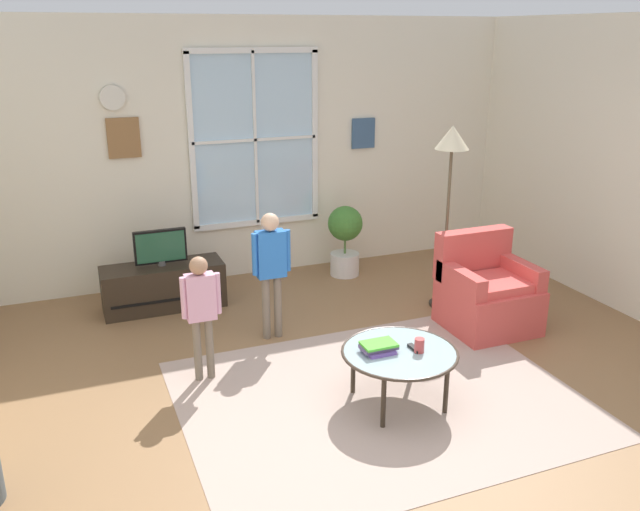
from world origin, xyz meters
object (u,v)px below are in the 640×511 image
(person_blue_shirt, at_px, (271,261))
(potted_plant_by_window, at_px, (345,236))
(armchair, at_px, (486,294))
(tv_stand, at_px, (164,286))
(cup, at_px, (419,345))
(floor_lamp, at_px, (451,157))
(remote_near_books, at_px, (414,348))
(remote_near_cup, at_px, (385,343))
(person_pink_shirt, at_px, (201,304))
(book_stack, at_px, (379,347))
(coffee_table, at_px, (399,354))
(television, at_px, (160,247))

(person_blue_shirt, bearing_deg, potted_plant_by_window, 44.70)
(armchair, bearing_deg, tv_stand, 150.06)
(cup, height_order, floor_lamp, floor_lamp)
(remote_near_books, relative_size, remote_near_cup, 1.00)
(potted_plant_by_window, bearing_deg, person_pink_shirt, -138.37)
(remote_near_cup, bearing_deg, tv_stand, 118.79)
(book_stack, relative_size, person_pink_shirt, 0.26)
(person_pink_shirt, relative_size, potted_plant_by_window, 1.28)
(cup, xyz_separation_m, floor_lamp, (1.17, 1.55, 1.03))
(book_stack, xyz_separation_m, floor_lamp, (1.44, 1.43, 1.05))
(remote_near_cup, xyz_separation_m, person_pink_shirt, (-1.21, 0.74, 0.21))
(armchair, bearing_deg, coffee_table, -147.18)
(book_stack, distance_m, potted_plant_by_window, 2.75)
(remote_near_cup, bearing_deg, armchair, 27.61)
(coffee_table, relative_size, remote_near_cup, 6.12)
(television, bearing_deg, armchair, -29.90)
(coffee_table, bearing_deg, book_stack, 161.05)
(potted_plant_by_window, bearing_deg, remote_near_books, -103.21)
(television, height_order, book_stack, television)
(book_stack, bearing_deg, floor_lamp, 44.80)
(remote_near_books, bearing_deg, person_pink_shirt, 146.49)
(remote_near_books, xyz_separation_m, person_blue_shirt, (-0.63, 1.43, 0.29))
(person_pink_shirt, relative_size, floor_lamp, 0.57)
(television, distance_m, remote_near_books, 2.86)
(cup, bearing_deg, coffee_table, 153.43)
(tv_stand, distance_m, armchair, 3.13)
(cup, distance_m, potted_plant_by_window, 2.79)
(cup, xyz_separation_m, person_pink_shirt, (-1.38, 0.95, 0.17))
(book_stack, relative_size, remote_near_cup, 1.87)
(armchair, height_order, remote_near_cup, armchair)
(remote_near_cup, relative_size, person_blue_shirt, 0.12)
(remote_near_books, distance_m, floor_lamp, 2.20)
(coffee_table, bearing_deg, person_pink_shirt, 144.80)
(coffee_table, xyz_separation_m, cup, (0.12, -0.06, 0.08))
(remote_near_books, bearing_deg, armchair, 35.58)
(tv_stand, height_order, book_stack, book_stack)
(cup, height_order, remote_near_books, cup)
(armchair, xyz_separation_m, book_stack, (-1.54, -0.85, 0.13))
(armchair, distance_m, remote_near_cup, 1.63)
(tv_stand, height_order, person_pink_shirt, person_pink_shirt)
(coffee_table, bearing_deg, remote_near_cup, 107.47)
(person_pink_shirt, bearing_deg, armchair, 0.28)
(person_blue_shirt, bearing_deg, tv_stand, 127.16)
(tv_stand, xyz_separation_m, armchair, (2.71, -1.56, 0.10))
(person_pink_shirt, bearing_deg, book_stack, -36.98)
(book_stack, height_order, remote_near_books, book_stack)
(television, bearing_deg, potted_plant_by_window, 5.58)
(tv_stand, bearing_deg, remote_near_books, -60.05)
(person_pink_shirt, distance_m, potted_plant_by_window, 2.67)
(remote_near_books, height_order, person_blue_shirt, person_blue_shirt)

